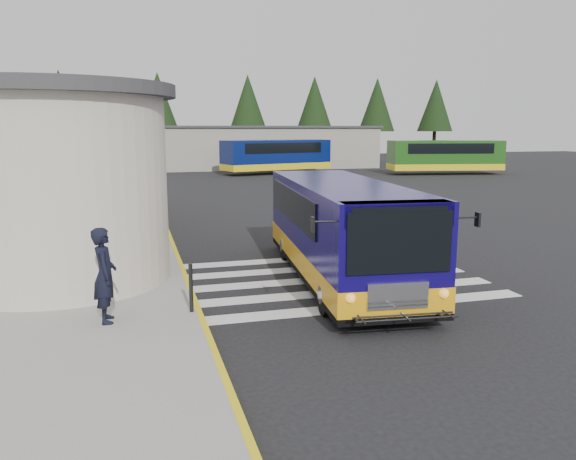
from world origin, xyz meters
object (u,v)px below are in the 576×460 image
object	(u,v)px
transit_bus	(341,234)
pedestrian_a	(105,275)
bollard	(191,288)
pedestrian_b	(79,251)
far_bus_b	(445,155)
far_bus_a	(276,155)

from	to	relation	value
transit_bus	pedestrian_a	world-z (taller)	transit_bus
pedestrian_a	bollard	bearing A→B (deg)	-87.48
pedestrian_b	bollard	world-z (taller)	pedestrian_b
transit_bus	pedestrian_b	size ratio (longest dim) A/B	5.30
transit_bus	pedestrian_a	distance (m)	6.20
bollard	far_bus_b	bearing A→B (deg)	51.87
transit_bus	far_bus_a	bearing A→B (deg)	84.07
pedestrian_b	far_bus_b	size ratio (longest dim) A/B	0.17
pedestrian_a	pedestrian_b	distance (m)	2.86
pedestrian_a	transit_bus	bearing A→B (deg)	-71.51
pedestrian_a	far_bus_b	bearing A→B (deg)	-42.61
transit_bus	bollard	size ratio (longest dim) A/B	8.97
far_bus_a	pedestrian_a	bearing A→B (deg)	144.58
pedestrian_b	far_bus_a	world-z (taller)	far_bus_a
bollard	far_bus_b	world-z (taller)	far_bus_b
far_bus_a	far_bus_b	world-z (taller)	far_bus_a
pedestrian_b	far_bus_a	xyz separation A→B (m)	(13.79, 34.35, 0.63)
transit_bus	bollard	xyz separation A→B (m)	(-4.10, -2.10, -0.56)
pedestrian_a	bollard	distance (m)	1.73
transit_bus	pedestrian_a	size ratio (longest dim) A/B	4.89
transit_bus	far_bus_a	world-z (taller)	far_bus_a
pedestrian_b	bollard	bearing A→B (deg)	40.87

